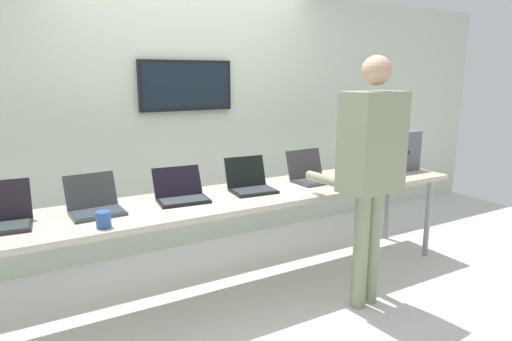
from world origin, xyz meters
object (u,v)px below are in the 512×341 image
at_px(laptop_station_1, 95,204).
at_px(laptop_station_4, 311,174).
at_px(equipment_box, 392,149).
at_px(laptop_station_5, 363,168).
at_px(coffee_mug, 103,219).
at_px(laptop_station_2, 181,193).
at_px(person, 371,159).
at_px(workbench, 246,199).
at_px(laptop_station_3, 250,183).

height_order(laptop_station_1, laptop_station_4, laptop_station_4).
relative_size(equipment_box, laptop_station_5, 1.02).
xyz_separation_m(laptop_station_1, coffee_mug, (-0.01, -0.32, -0.01)).
bearing_deg(coffee_mug, laptop_station_4, 10.56).
bearing_deg(laptop_station_4, equipment_box, 2.47).
relative_size(laptop_station_2, laptop_station_5, 0.97).
distance_m(laptop_station_4, coffee_mug, 1.78).
bearing_deg(laptop_station_2, laptop_station_4, 0.14).
xyz_separation_m(laptop_station_2, person, (1.13, -0.70, 0.25)).
bearing_deg(laptop_station_5, laptop_station_4, 179.65).
bearing_deg(workbench, laptop_station_1, 176.18).
distance_m(equipment_box, person, 1.25).
height_order(equipment_box, laptop_station_4, equipment_box).
relative_size(laptop_station_4, coffee_mug, 3.72).
relative_size(person, coffee_mug, 18.29).
bearing_deg(workbench, coffee_mug, -166.99).
xyz_separation_m(workbench, laptop_station_1, (-1.07, 0.07, 0.10)).
relative_size(laptop_station_4, laptop_station_5, 0.94).
relative_size(workbench, laptop_station_4, 10.31).
bearing_deg(workbench, person, -43.79).
distance_m(workbench, laptop_station_1, 1.08).
height_order(workbench, coffee_mug, coffee_mug).
bearing_deg(laptop_station_5, laptop_station_3, -179.25).
bearing_deg(laptop_station_1, laptop_station_3, -0.71).
relative_size(equipment_box, laptop_station_2, 1.05).
xyz_separation_m(equipment_box, laptop_station_2, (-2.13, -0.05, -0.13)).
xyz_separation_m(equipment_box, laptop_station_4, (-0.98, -0.04, -0.12)).
distance_m(laptop_station_3, coffee_mug, 1.19).
bearing_deg(laptop_station_3, coffee_mug, -165.07).
height_order(laptop_station_1, coffee_mug, laptop_station_1).
xyz_separation_m(laptop_station_3, coffee_mug, (-1.15, -0.31, -0.01)).
height_order(equipment_box, laptop_station_1, equipment_box).
bearing_deg(workbench, equipment_box, 4.12).
height_order(laptop_station_3, laptop_station_5, laptop_station_3).
relative_size(equipment_box, laptop_station_1, 1.16).
distance_m(laptop_station_4, laptop_station_5, 0.58).
height_order(laptop_station_4, person, person).
height_order(equipment_box, laptop_station_3, equipment_box).
relative_size(laptop_station_3, coffee_mug, 3.60).
height_order(laptop_station_3, laptop_station_4, laptop_station_4).
relative_size(laptop_station_1, laptop_station_2, 0.91).
bearing_deg(laptop_station_4, workbench, -173.49).
bearing_deg(person, laptop_station_2, 148.50).
distance_m(laptop_station_3, person, 0.93).
height_order(laptop_station_4, coffee_mug, laptop_station_4).
bearing_deg(person, laptop_station_4, 88.39).
bearing_deg(coffee_mug, laptop_station_2, 28.48).
relative_size(workbench, coffee_mug, 38.38).
distance_m(laptop_station_5, person, 0.95).
relative_size(laptop_station_2, laptop_station_3, 1.07).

